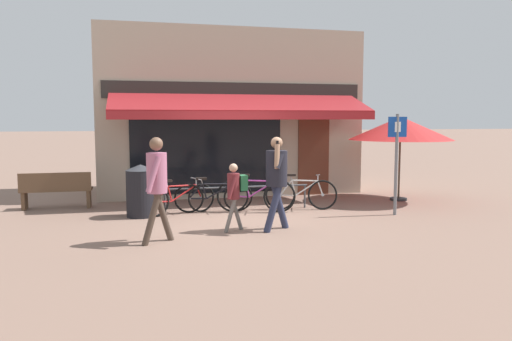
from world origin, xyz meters
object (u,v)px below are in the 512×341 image
(park_bench, at_px, (56,189))
(litter_bin, at_px, (141,190))
(parking_sign, at_px, (397,153))
(bicycle_red, at_px, (178,199))
(cafe_parasol, at_px, (400,128))
(pedestrian_child, at_px, (235,188))
(bicycle_purple, at_px, (256,195))
(bicycle_silver, at_px, (301,194))
(pedestrian_adult, at_px, (277,173))
(bicycle_black, at_px, (214,197))
(pedestrian_second_adult, at_px, (157,178))

(park_bench, bearing_deg, litter_bin, -35.36)
(parking_sign, xyz_separation_m, park_bench, (-7.39, 2.55, -0.91))
(bicycle_red, distance_m, cafe_parasol, 5.98)
(bicycle_red, relative_size, pedestrian_child, 1.30)
(litter_bin, xyz_separation_m, cafe_parasol, (6.56, 0.65, 1.30))
(bicycle_purple, height_order, park_bench, bicycle_purple)
(bicycle_silver, height_order, cafe_parasol, cafe_parasol)
(pedestrian_adult, bearing_deg, parking_sign, -172.17)
(litter_bin, bearing_deg, bicycle_red, 2.08)
(bicycle_black, relative_size, park_bench, 1.11)
(park_bench, bearing_deg, bicycle_black, -19.43)
(bicycle_red, relative_size, parking_sign, 0.76)
(cafe_parasol, bearing_deg, pedestrian_adult, -147.13)
(park_bench, bearing_deg, bicycle_red, -25.97)
(bicycle_black, distance_m, bicycle_silver, 2.05)
(pedestrian_adult, height_order, pedestrian_second_adult, pedestrian_second_adult)
(pedestrian_adult, distance_m, pedestrian_second_adult, 2.29)
(pedestrian_second_adult, relative_size, park_bench, 1.14)
(pedestrian_adult, bearing_deg, pedestrian_second_adult, 3.61)
(litter_bin, bearing_deg, bicycle_purple, -2.33)
(bicycle_red, height_order, pedestrian_child, pedestrian_child)
(bicycle_red, height_order, bicycle_black, bicycle_black)
(bicycle_red, xyz_separation_m, bicycle_black, (0.80, 0.08, 0.01))
(pedestrian_adult, bearing_deg, cafe_parasol, -155.07)
(bicycle_purple, relative_size, parking_sign, 0.78)
(pedestrian_adult, bearing_deg, bicycle_silver, -128.72)
(bicycle_silver, relative_size, pedestrian_adult, 0.94)
(litter_bin, xyz_separation_m, parking_sign, (5.46, -1.14, 0.80))
(pedestrian_adult, distance_m, cafe_parasol, 4.91)
(bicycle_black, bearing_deg, bicycle_red, -170.86)
(bicycle_silver, xyz_separation_m, cafe_parasol, (2.91, 0.68, 1.50))
(bicycle_red, bearing_deg, bicycle_silver, -19.68)
(pedestrian_adult, bearing_deg, litter_bin, -46.36)
(bicycle_silver, height_order, litter_bin, litter_bin)
(bicycle_silver, distance_m, pedestrian_child, 2.70)
(pedestrian_second_adult, bearing_deg, bicycle_silver, -155.73)
(pedestrian_adult, distance_m, pedestrian_child, 0.84)
(bicycle_red, height_order, pedestrian_second_adult, pedestrian_second_adult)
(pedestrian_second_adult, bearing_deg, pedestrian_child, -169.52)
(bicycle_red, height_order, cafe_parasol, cafe_parasol)
(bicycle_black, relative_size, parking_sign, 0.81)
(bicycle_purple, relative_size, pedestrian_adult, 0.97)
(cafe_parasol, bearing_deg, pedestrian_child, -152.61)
(pedestrian_adult, distance_m, litter_bin, 3.22)
(pedestrian_adult, xyz_separation_m, pedestrian_second_adult, (-2.24, -0.46, 0.03))
(pedestrian_child, height_order, cafe_parasol, cafe_parasol)
(bicycle_red, relative_size, bicycle_purple, 0.97)
(bicycle_silver, bearing_deg, bicycle_red, -169.37)
(bicycle_red, xyz_separation_m, litter_bin, (-0.81, -0.03, 0.21))
(pedestrian_child, bearing_deg, park_bench, -50.61)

